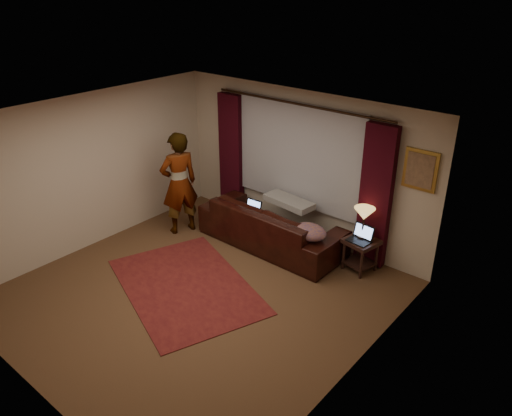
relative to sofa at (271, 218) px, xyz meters
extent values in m
cube|color=brown|center=(0.09, -1.84, -0.53)|extent=(5.00, 5.00, 0.01)
cube|color=silver|center=(0.09, -1.84, 2.08)|extent=(5.00, 5.00, 0.02)
cube|color=beige|center=(0.09, 0.66, 0.78)|extent=(5.00, 0.02, 2.60)
cube|color=beige|center=(0.09, -4.34, 0.78)|extent=(5.00, 0.02, 2.60)
cube|color=beige|center=(-2.41, -1.84, 0.78)|extent=(0.02, 5.00, 2.60)
cube|color=beige|center=(2.59, -1.84, 0.78)|extent=(0.02, 5.00, 2.60)
cube|color=#A4A4AC|center=(0.09, 0.60, 0.98)|extent=(2.50, 0.05, 1.80)
cube|color=black|center=(-1.41, 0.55, 0.66)|extent=(0.50, 0.14, 2.30)
cube|color=black|center=(1.59, 0.55, 0.66)|extent=(0.50, 0.14, 2.30)
cylinder|color=black|center=(0.09, 0.55, 1.86)|extent=(0.04, 0.04, 3.40)
cube|color=#B18B38|center=(2.19, 0.63, 1.23)|extent=(0.50, 0.04, 0.60)
imported|color=black|center=(0.00, 0.00, 0.00)|extent=(2.59, 1.15, 1.04)
cube|color=gray|center=(0.15, 0.28, 0.52)|extent=(0.93, 0.45, 0.11)
ellipsoid|color=#734B52|center=(0.91, -0.20, 0.12)|extent=(0.65, 0.56, 0.24)
cube|color=maroon|center=(-0.20, -1.83, -0.51)|extent=(2.98, 2.49, 0.01)
cube|color=black|center=(1.57, 0.27, -0.25)|extent=(0.55, 0.55, 0.54)
imported|color=gray|center=(-1.58, -0.63, 0.41)|extent=(0.70, 0.70, 1.86)
camera|label=1|loc=(4.65, -5.97, 3.81)|focal=35.00mm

